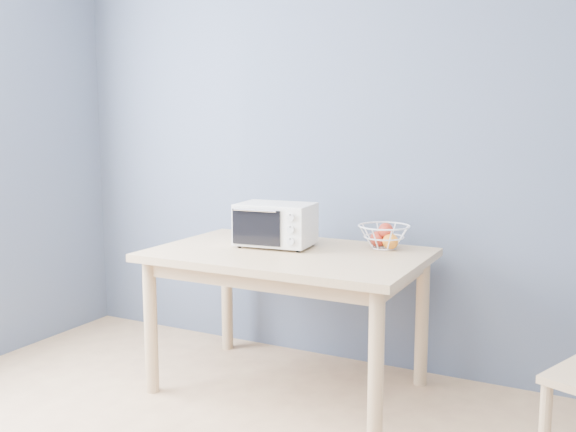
% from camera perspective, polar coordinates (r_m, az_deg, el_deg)
% --- Properties ---
extents(room, '(4.01, 4.51, 2.61)m').
position_cam_1_polar(room, '(1.78, -19.27, 4.15)').
color(room, tan).
rests_on(room, ground).
extents(dining_table, '(1.40, 0.90, 0.75)m').
position_cam_1_polar(dining_table, '(3.37, 0.02, -4.83)').
color(dining_table, tan).
rests_on(dining_table, ground).
extents(toaster_oven, '(0.42, 0.33, 0.24)m').
position_cam_1_polar(toaster_oven, '(3.46, -1.36, -0.70)').
color(toaster_oven, silver).
rests_on(toaster_oven, dining_table).
extents(fruit_basket, '(0.31, 0.31, 0.14)m').
position_cam_1_polar(fruit_basket, '(3.44, 8.61, -1.75)').
color(fruit_basket, white).
rests_on(fruit_basket, dining_table).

